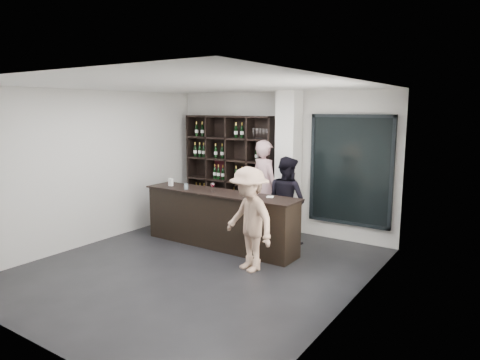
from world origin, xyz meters
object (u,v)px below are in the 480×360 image
Objects in this scene: tasting_counter at (220,219)px; taster_black at (287,200)px; wine_shelf at (230,170)px; customer at (249,219)px; taster_pink at (265,186)px.

tasting_counter is 1.89× the size of taster_black.
wine_shelf reaches higher than taster_black.
taster_black is at bearing 44.97° from tasting_counter.
customer is at bearing 116.03° from taster_black.
taster_pink is 1.15× the size of taster_black.
customer is at bearing -31.96° from tasting_counter.
taster_black is (0.72, -0.39, -0.13)m from taster_pink.
taster_pink is at bearing -9.37° from wine_shelf.
wine_shelf is 1.85m from taster_black.
customer is (1.10, -0.70, 0.31)m from tasting_counter.
taster_black is at bearing 172.28° from taster_pink.
customer is (0.90, -2.00, -0.13)m from taster_pink.
customer is at bearing 135.15° from taster_pink.
taster_pink reaches higher than taster_black.
taster_pink is at bearing 135.14° from customer.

